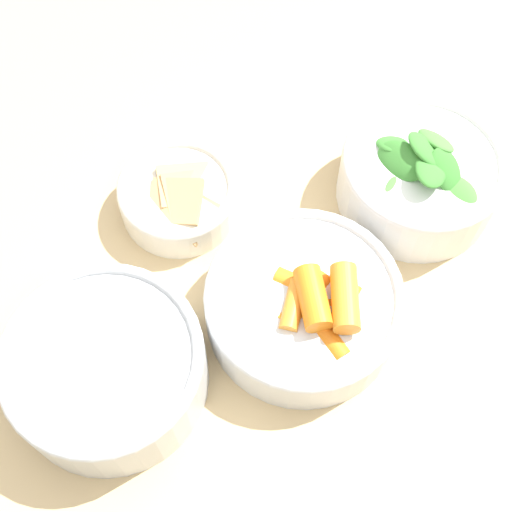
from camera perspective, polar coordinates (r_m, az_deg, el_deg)
ground_plane at (r=1.39m, az=1.15°, el=-14.95°), size 10.00×10.00×0.00m
dining_table at (r=0.76m, az=2.03°, el=-3.93°), size 1.34×0.94×0.76m
bowl_carrots at (r=0.62m, az=3.91°, el=-3.89°), size 0.17×0.17×0.07m
bowl_greens at (r=0.70m, az=13.00°, el=6.27°), size 0.15×0.15×0.09m
bowl_beans_hotdog at (r=0.61m, az=-11.77°, el=-8.85°), size 0.17×0.17×0.07m
bowl_cookies at (r=0.69m, az=-6.20°, el=4.77°), size 0.11×0.11×0.05m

